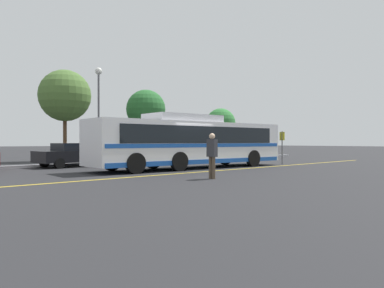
# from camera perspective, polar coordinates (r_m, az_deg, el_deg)

# --- Properties ---
(ground_plane) EXTENTS (220.00, 220.00, 0.00)m
(ground_plane) POSITION_cam_1_polar(r_m,az_deg,el_deg) (20.62, -1.46, -3.87)
(ground_plane) COLOR #262628
(lane_strip_0) EXTENTS (32.25, 0.20, 0.01)m
(lane_strip_0) POSITION_cam_1_polar(r_m,az_deg,el_deg) (19.81, 4.30, -4.04)
(lane_strip_0) COLOR gold
(lane_strip_0) RESTS_ON ground_plane
(curb_strip) EXTENTS (40.25, 0.36, 0.15)m
(curb_strip) POSITION_cam_1_polar(r_m,az_deg,el_deg) (26.89, -10.02, -2.72)
(curb_strip) COLOR #99999E
(curb_strip) RESTS_ON ground_plane
(transit_bus) EXTENTS (12.69, 3.32, 3.03)m
(transit_bus) POSITION_cam_1_polar(r_m,az_deg,el_deg) (21.31, -0.05, 0.35)
(transit_bus) COLOR silver
(transit_bus) RESTS_ON ground_plane
(parked_car_1) EXTENTS (4.47, 2.29, 1.43)m
(parked_car_1) POSITION_cam_1_polar(r_m,az_deg,el_deg) (23.71, -17.74, -1.56)
(parked_car_1) COLOR black
(parked_car_1) RESTS_ON ground_plane
(parked_car_2) EXTENTS (4.11, 2.02, 1.47)m
(parked_car_2) POSITION_cam_1_polar(r_m,az_deg,el_deg) (26.23, -7.03, -1.36)
(parked_car_2) COLOR #335B33
(parked_car_2) RESTS_ON ground_plane
(pedestrian_0) EXTENTS (0.25, 0.43, 1.87)m
(pedestrian_0) POSITION_cam_1_polar(r_m,az_deg,el_deg) (15.30, 3.07, -1.31)
(pedestrian_0) COLOR brown
(pedestrian_0) RESTS_ON ground_plane
(bus_stop_sign) EXTENTS (0.07, 0.40, 2.22)m
(bus_stop_sign) POSITION_cam_1_polar(r_m,az_deg,el_deg) (25.80, 13.57, 0.10)
(bus_stop_sign) COLOR #59595E
(bus_stop_sign) RESTS_ON ground_plane
(street_lamp) EXTENTS (0.49, 0.49, 6.68)m
(street_lamp) POSITION_cam_1_polar(r_m,az_deg,el_deg) (27.01, -14.04, 7.15)
(street_lamp) COLOR #59595E
(street_lamp) RESTS_ON ground_plane
(tree_0) EXTENTS (3.05, 3.05, 4.96)m
(tree_0) POSITION_cam_1_polar(r_m,az_deg,el_deg) (38.84, 4.39, 3.18)
(tree_0) COLOR #513823
(tree_0) RESTS_ON ground_plane
(tree_1) EXTENTS (3.48, 3.48, 6.13)m
(tree_1) POSITION_cam_1_polar(r_m,az_deg,el_deg) (33.56, -7.04, 5.24)
(tree_1) COLOR #513823
(tree_1) RESTS_ON ground_plane
(tree_2) EXTENTS (3.93, 3.93, 7.00)m
(tree_2) POSITION_cam_1_polar(r_m,az_deg,el_deg) (30.36, -18.81, 6.97)
(tree_2) COLOR #513823
(tree_2) RESTS_ON ground_plane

